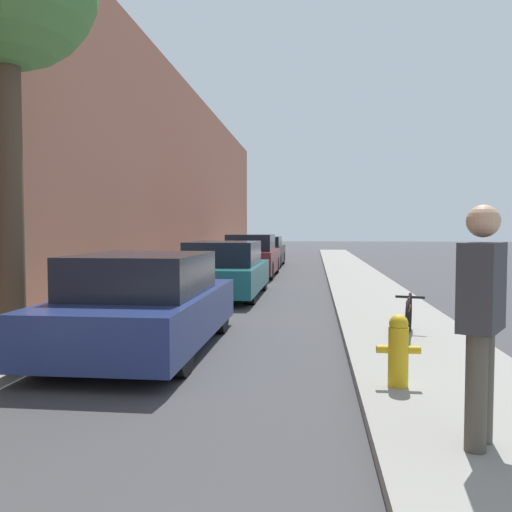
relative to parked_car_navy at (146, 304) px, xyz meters
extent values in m
plane|color=#3D3D3F|center=(0.92, 8.08, -0.65)|extent=(120.00, 120.00, 0.00)
cube|color=gray|center=(-1.98, 8.08, -0.59)|extent=(2.00, 52.00, 0.12)
cube|color=gray|center=(3.82, 8.08, -0.59)|extent=(2.00, 52.00, 0.12)
cube|color=#9E604C|center=(-3.33, 8.08, 3.30)|extent=(0.70, 52.00, 7.90)
cylinder|color=black|center=(-0.81, 1.33, -0.31)|extent=(0.22, 0.68, 0.68)
cylinder|color=black|center=(0.81, 1.33, -0.31)|extent=(0.22, 0.68, 0.68)
cylinder|color=black|center=(-0.81, -1.24, -0.31)|extent=(0.22, 0.68, 0.68)
cylinder|color=black|center=(0.81, -1.24, -0.31)|extent=(0.22, 0.68, 0.68)
cube|color=navy|center=(0.00, 0.04, -0.15)|extent=(1.84, 4.16, 0.63)
cube|color=black|center=(0.00, -0.12, 0.44)|extent=(1.62, 2.16, 0.56)
cylinder|color=black|center=(-0.72, 7.34, -0.30)|extent=(0.22, 0.71, 0.71)
cylinder|color=black|center=(0.93, 7.34, -0.30)|extent=(0.22, 0.71, 0.71)
cylinder|color=black|center=(-0.72, 4.61, -0.30)|extent=(0.22, 0.71, 0.71)
cylinder|color=black|center=(0.93, 4.61, -0.30)|extent=(0.22, 0.71, 0.71)
cube|color=#1E6066|center=(0.11, 5.97, -0.14)|extent=(1.87, 4.39, 0.63)
cube|color=black|center=(0.11, 5.80, 0.46)|extent=(1.64, 2.28, 0.58)
cylinder|color=black|center=(-0.67, 13.08, -0.33)|extent=(0.22, 0.64, 0.64)
cylinder|color=black|center=(0.88, 13.08, -0.33)|extent=(0.22, 0.64, 0.64)
cylinder|color=black|center=(-0.67, 10.34, -0.33)|extent=(0.22, 0.64, 0.64)
cylinder|color=black|center=(0.88, 10.34, -0.33)|extent=(0.22, 0.64, 0.64)
cube|color=maroon|center=(0.10, 11.71, -0.09)|extent=(1.77, 4.43, 0.78)
cube|color=black|center=(0.10, 11.53, 0.59)|extent=(1.55, 2.30, 0.57)
cylinder|color=black|center=(-0.74, 18.49, -0.35)|extent=(0.22, 0.62, 0.62)
cylinder|color=black|center=(0.81, 18.49, -0.35)|extent=(0.22, 0.62, 0.62)
cylinder|color=black|center=(-0.74, 15.75, -0.35)|extent=(0.22, 0.62, 0.62)
cylinder|color=black|center=(0.81, 15.75, -0.35)|extent=(0.22, 0.62, 0.62)
cube|color=black|center=(0.03, 17.12, -0.10)|extent=(1.75, 4.41, 0.77)
cube|color=black|center=(0.03, 16.95, 0.51)|extent=(1.54, 2.29, 0.44)
cylinder|color=#4C3A2B|center=(-1.97, -0.06, 1.69)|extent=(0.36, 0.36, 4.46)
cylinder|color=gold|center=(3.22, -1.74, -0.23)|extent=(0.20, 0.20, 0.61)
sphere|color=gold|center=(3.22, -1.74, 0.11)|extent=(0.19, 0.19, 0.19)
cylinder|color=gold|center=(3.07, -1.74, -0.16)|extent=(0.13, 0.08, 0.08)
cylinder|color=gold|center=(3.38, -1.74, -0.16)|extent=(0.13, 0.08, 0.08)
cylinder|color=#4C473D|center=(3.53, -3.26, -0.11)|extent=(0.21, 0.21, 0.86)
cylinder|color=#4C473D|center=(3.63, -3.08, -0.11)|extent=(0.21, 0.21, 0.86)
cube|color=#333338|center=(3.58, -3.17, 0.64)|extent=(0.45, 0.53, 0.64)
sphere|color=tan|center=(3.58, -3.17, 1.12)|extent=(0.24, 0.24, 0.24)
torus|color=black|center=(3.87, 1.21, -0.23)|extent=(0.17, 0.60, 0.61)
torus|color=black|center=(3.68, 0.35, -0.23)|extent=(0.17, 0.60, 0.61)
cube|color=maroon|center=(3.77, 0.78, -0.10)|extent=(0.19, 0.73, 0.04)
cylinder|color=maroon|center=(3.74, 0.63, -0.01)|extent=(0.04, 0.04, 0.17)
cube|color=black|center=(3.85, 1.14, 0.01)|extent=(0.44, 0.13, 0.04)
camera|label=1|loc=(2.36, -7.08, 1.06)|focal=36.40mm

